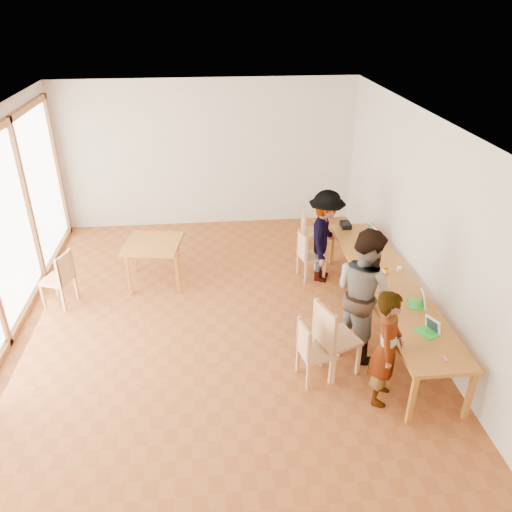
{
  "coord_description": "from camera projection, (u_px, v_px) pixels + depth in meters",
  "views": [
    {
      "loc": [
        -0.02,
        -5.97,
        4.44
      ],
      "look_at": [
        0.61,
        0.28,
        1.1
      ],
      "focal_mm": 35.0,
      "sensor_mm": 36.0,
      "label": 1
    }
  ],
  "objects": [
    {
      "name": "ceiling",
      "position": [
        208.0,
        127.0,
        5.91
      ],
      "size": [
        6.0,
        8.0,
        0.04
      ],
      "primitive_type": "cube",
      "color": "white",
      "rests_on": "wall_back"
    },
    {
      "name": "person_far",
      "position": [
        325.0,
        237.0,
        8.35
      ],
      "size": [
        0.93,
        1.19,
        1.61
      ],
      "primitive_type": "imported",
      "rotation": [
        0.0,
        0.0,
        1.21
      ],
      "color": "gray",
      "rests_on": "ground"
    },
    {
      "name": "chair_spare",
      "position": [
        61.0,
        274.0,
        7.74
      ],
      "size": [
        0.55,
        0.55,
        0.49
      ],
      "rotation": [
        0.0,
        0.0,
        2.79
      ],
      "color": "tan",
      "rests_on": "ground"
    },
    {
      "name": "communal_table",
      "position": [
        388.0,
        283.0,
        7.21
      ],
      "size": [
        0.8,
        4.0,
        0.75
      ],
      "color": "#A36324",
      "rests_on": "ground"
    },
    {
      "name": "ground",
      "position": [
        217.0,
        333.0,
        7.33
      ],
      "size": [
        8.0,
        8.0,
        0.0
      ],
      "primitive_type": "plane",
      "color": "#965024",
      "rests_on": "ground"
    },
    {
      "name": "wall_right",
      "position": [
        430.0,
        232.0,
        6.89
      ],
      "size": [
        0.1,
        8.0,
        3.0
      ],
      "primitive_type": "cube",
      "color": "beige",
      "rests_on": "ground"
    },
    {
      "name": "clear_glass",
      "position": [
        375.0,
        260.0,
        7.63
      ],
      "size": [
        0.07,
        0.07,
        0.09
      ],
      "primitive_type": "cylinder",
      "color": "silver",
      "rests_on": "communal_table"
    },
    {
      "name": "chair_near",
      "position": [
        331.0,
        332.0,
        6.3
      ],
      "size": [
        0.61,
        0.61,
        0.55
      ],
      "rotation": [
        0.0,
        0.0,
        0.35
      ],
      "color": "tan",
      "rests_on": "ground"
    },
    {
      "name": "person_near",
      "position": [
        387.0,
        348.0,
        5.82
      ],
      "size": [
        0.56,
        0.65,
        1.52
      ],
      "primitive_type": "imported",
      "rotation": [
        0.0,
        0.0,
        1.14
      ],
      "color": "gray",
      "rests_on": "ground"
    },
    {
      "name": "chair_far",
      "position": [
        307.0,
        251.0,
        8.51
      ],
      "size": [
        0.47,
        0.47,
        0.46
      ],
      "rotation": [
        0.0,
        0.0,
        0.21
      ],
      "color": "tan",
      "rests_on": "ground"
    },
    {
      "name": "laptop_far",
      "position": [
        371.0,
        235.0,
        8.38
      ],
      "size": [
        0.28,
        0.3,
        0.23
      ],
      "rotation": [
        0.0,
        0.0,
        0.19
      ],
      "color": "green",
      "rests_on": "communal_table"
    },
    {
      "name": "laptop_near",
      "position": [
        430.0,
        329.0,
        6.07
      ],
      "size": [
        0.28,
        0.29,
        0.2
      ],
      "rotation": [
        0.0,
        0.0,
        0.42
      ],
      "color": "green",
      "rests_on": "communal_table"
    },
    {
      "name": "black_pouch",
      "position": [
        346.0,
        225.0,
        8.79
      ],
      "size": [
        0.16,
        0.26,
        0.09
      ],
      "primitive_type": "cube",
      "color": "black",
      "rests_on": "communal_table"
    },
    {
      "name": "condiment_cup",
      "position": [
        400.0,
        269.0,
        7.43
      ],
      "size": [
        0.08,
        0.08,
        0.06
      ],
      "primitive_type": "cylinder",
      "color": "white",
      "rests_on": "communal_table"
    },
    {
      "name": "side_table",
      "position": [
        153.0,
        247.0,
        8.32
      ],
      "size": [
        0.9,
        0.9,
        0.75
      ],
      "rotation": [
        0.0,
        0.0,
        -0.15
      ],
      "color": "#A36324",
      "rests_on": "ground"
    },
    {
      "name": "yellow_mug",
      "position": [
        386.0,
        271.0,
        7.34
      ],
      "size": [
        0.13,
        0.13,
        0.09
      ],
      "primitive_type": "imported",
      "rotation": [
        0.0,
        0.0,
        -0.14
      ],
      "color": "yellow",
      "rests_on": "communal_table"
    },
    {
      "name": "person_mid",
      "position": [
        364.0,
        292.0,
        6.6
      ],
      "size": [
        1.0,
        1.1,
        1.83
      ],
      "primitive_type": "imported",
      "rotation": [
        0.0,
        0.0,
        2.0
      ],
      "color": "gray",
      "rests_on": "ground"
    },
    {
      "name": "pink_phone",
      "position": [
        445.0,
        359.0,
        5.65
      ],
      "size": [
        0.05,
        0.1,
        0.01
      ],
      "primitive_type": "cube",
      "color": "#F75364",
      "rests_on": "communal_table"
    },
    {
      "name": "chair_mid",
      "position": [
        310.0,
        346.0,
        6.21
      ],
      "size": [
        0.47,
        0.47,
        0.46
      ],
      "rotation": [
        0.0,
        0.0,
        0.2
      ],
      "color": "tan",
      "rests_on": "ground"
    },
    {
      "name": "wall_back",
      "position": [
        208.0,
        155.0,
        10.14
      ],
      "size": [
        6.0,
        0.1,
        3.0
      ],
      "primitive_type": "cube",
      "color": "beige",
      "rests_on": "ground"
    },
    {
      "name": "laptop_mid",
      "position": [
        419.0,
        302.0,
        6.59
      ],
      "size": [
        0.27,
        0.29,
        0.21
      ],
      "rotation": [
        0.0,
        0.0,
        -0.25
      ],
      "color": "green",
      "rests_on": "communal_table"
    },
    {
      "name": "chair_empty",
      "position": [
        308.0,
        226.0,
        9.45
      ],
      "size": [
        0.4,
        0.4,
        0.44
      ],
      "rotation": [
        0.0,
        0.0,
        -0.04
      ],
      "color": "tan",
      "rests_on": "ground"
    },
    {
      "name": "green_bottle",
      "position": [
        369.0,
        233.0,
        8.28
      ],
      "size": [
        0.07,
        0.07,
        0.28
      ],
      "primitive_type": "cylinder",
      "color": "#1F7D34",
      "rests_on": "communal_table"
    }
  ]
}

